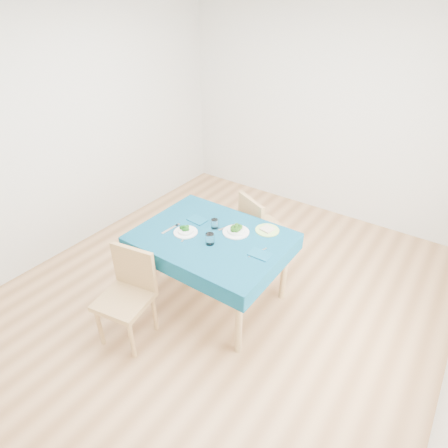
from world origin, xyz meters
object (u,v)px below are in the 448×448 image
Objects in this scene: chair_far at (265,222)px; bowl_far at (236,229)px; chair_near at (122,293)px; table at (213,268)px; side_plate at (267,230)px; bowl_near at (185,230)px.

chair_far is 0.71m from bowl_far.
bowl_far is at bearing 119.87° from chair_far.
chair_near is 0.99× the size of chair_far.
side_plate is (0.37, 0.36, 0.38)m from table.
bowl_near is at bearing 95.89° from chair_far.
chair_far is at bearing 94.87° from bowl_far.
chair_far is at bearing 70.90° from bowl_near.
side_plate is at bearing 44.16° from table.
chair_near reaches higher than table.
chair_far is at bearing 65.41° from chair_near.
bowl_near reaches higher than side_plate.
table is at bearing 58.27° from chair_near.
chair_near reaches higher than side_plate.
chair_near is 1.69m from chair_far.
side_plate is (0.22, 0.19, -0.03)m from bowl_far.
bowl_far is at bearing 48.00° from table.
bowl_far is 1.11× the size of side_plate.
table is 5.47× the size of bowl_far.
chair_near is 1.13m from bowl_far.
chair_far is 1.01m from bowl_near.
table is 6.07× the size of side_plate.
chair_near is 4.23× the size of bowl_far.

